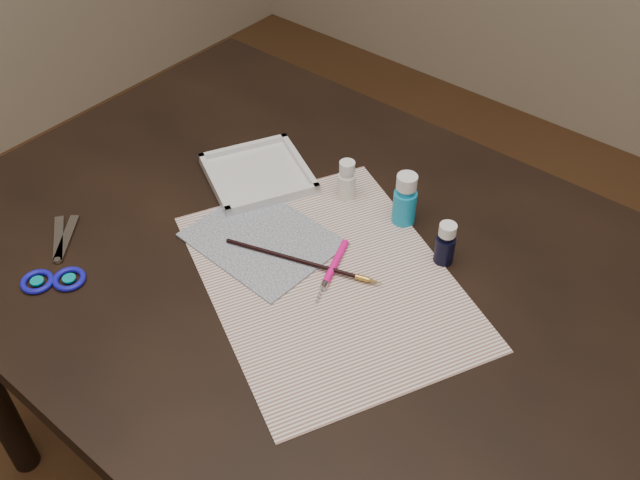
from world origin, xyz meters
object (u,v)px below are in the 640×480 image
Objects in this scene: palette_tray at (258,174)px; paint_bottle_navy at (446,243)px; canvas at (262,239)px; scissors at (54,253)px; paint_bottle_cyan at (405,199)px; paint_bottle_white at (347,180)px; paper at (328,279)px.

paint_bottle_navy is at bearing 5.00° from palette_tray.
canvas is 0.34m from scissors.
paint_bottle_white is at bearing -174.35° from paint_bottle_cyan.
paint_bottle_navy is 0.38m from palette_tray.
paint_bottle_cyan is at bearing -95.26° from scissors.
palette_tray is (0.12, 0.36, 0.01)m from scissors.
paint_bottle_cyan reaches higher than scissors.
canvas is 1.14× the size of scissors.
paper is 0.21m from paint_bottle_white.
canvas is 1.31× the size of palette_tray.
paint_bottle_navy reaches higher than scissors.
paint_bottle_white reaches higher than canvas.
palette_tray is at bearing 135.72° from canvas.
paper is 0.29m from palette_tray.
canvas is at bearing -44.28° from palette_tray.
paint_bottle_navy reaches higher than paper.
scissors is at bearing -131.97° from paint_bottle_cyan.
canvas is 2.98× the size of paint_bottle_white.
paper is 2.09× the size of canvas.
paint_bottle_cyan is at bearing 51.55° from canvas.
canvas is (-0.14, -0.00, 0.00)m from paper.
canvas is 0.19m from paint_bottle_white.
paint_bottle_navy is (0.11, -0.04, -0.01)m from paint_bottle_cyan.
paint_bottle_white is (0.04, 0.18, 0.03)m from canvas.
scissors reaches higher than paper.
palette_tray is (-0.27, -0.07, -0.04)m from paint_bottle_cyan.
scissors is at bearing -147.39° from paper.
paint_bottle_navy is at bearing 30.54° from canvas.
paint_bottle_white reaches higher than paper.
canvas reaches higher than paper.
scissors is 1.15× the size of palette_tray.
palette_tray is at bearing -158.96° from paint_bottle_white.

